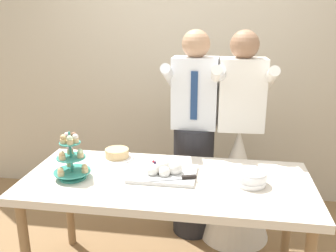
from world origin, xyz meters
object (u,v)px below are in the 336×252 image
(plate_stack, at_px, (251,178))
(round_cake, at_px, (117,154))
(main_cake_tray, at_px, (164,170))
(person_groom, at_px, (194,148))
(person_bride, at_px, (237,170))
(cupcake_stand, at_px, (71,159))
(dessert_table, at_px, (167,189))

(plate_stack, height_order, round_cake, plate_stack)
(main_cake_tray, height_order, round_cake, main_cake_tray)
(main_cake_tray, distance_m, person_groom, 0.63)
(person_groom, distance_m, person_bride, 0.39)
(cupcake_stand, distance_m, main_cake_tray, 0.58)
(round_cake, distance_m, person_groom, 0.64)
(dessert_table, bearing_deg, person_groom, 80.22)
(round_cake, bearing_deg, cupcake_stand, -116.91)
(dessert_table, xyz_separation_m, plate_stack, (0.51, -0.00, 0.12))
(cupcake_stand, xyz_separation_m, main_cake_tray, (0.56, 0.12, -0.09))
(cupcake_stand, xyz_separation_m, person_groom, (0.70, 0.74, -0.16))
(person_bride, bearing_deg, plate_stack, -85.41)
(cupcake_stand, distance_m, person_groom, 1.03)
(dessert_table, bearing_deg, plate_stack, -0.51)
(main_cake_tray, relative_size, plate_stack, 2.26)
(cupcake_stand, distance_m, plate_stack, 1.11)
(dessert_table, relative_size, round_cake, 7.50)
(person_bride, bearing_deg, dessert_table, -125.52)
(dessert_table, xyz_separation_m, person_groom, (0.11, 0.66, 0.05))
(cupcake_stand, distance_m, person_bride, 1.32)
(cupcake_stand, relative_size, person_groom, 0.18)
(plate_stack, height_order, person_groom, person_groom)
(person_bride, bearing_deg, main_cake_tray, -128.84)
(plate_stack, relative_size, person_bride, 0.11)
(person_groom, bearing_deg, main_cake_tray, -102.69)
(plate_stack, distance_m, person_groom, 0.78)
(person_groom, height_order, person_bride, same)
(cupcake_stand, bearing_deg, round_cake, 63.09)
(plate_stack, relative_size, round_cake, 0.79)
(dessert_table, bearing_deg, person_bride, 54.48)
(main_cake_tray, bearing_deg, person_groom, 77.31)
(dessert_table, xyz_separation_m, person_bride, (0.46, 0.65, -0.12))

